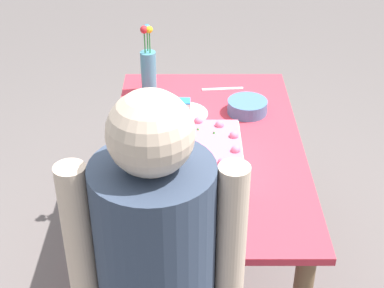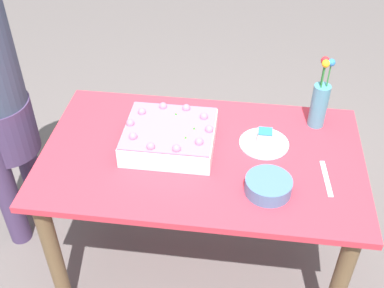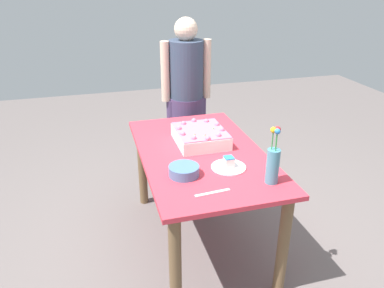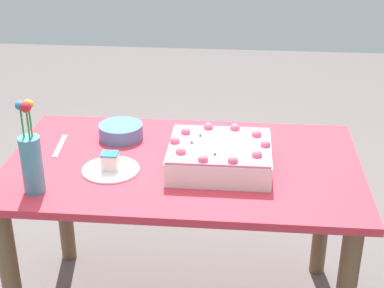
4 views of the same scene
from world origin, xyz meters
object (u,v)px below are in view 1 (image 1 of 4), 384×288
Objects in this scene: cake_knife at (223,89)px; flower_vase at (148,68)px; serving_plate_with_slice at (184,111)px; fruit_bowl at (247,107)px; sheet_cake at (199,154)px.

cake_knife is 0.60× the size of flower_vase.
serving_plate_with_slice is 0.29m from fruit_bowl.
flower_vase reaches higher than serving_plate_with_slice.
sheet_cake reaches higher than cake_knife.
sheet_cake is 0.68m from flower_vase.
sheet_cake is at bearing -159.71° from flower_vase.
cake_knife is (0.25, -0.19, -0.02)m from serving_plate_with_slice.
cake_knife is at bearing 23.70° from fruit_bowl.
sheet_cake is 0.41m from serving_plate_with_slice.
fruit_bowl is at bearing -114.65° from flower_vase.
cake_knife is 1.12× the size of fruit_bowl.
cake_knife is (0.65, -0.13, -0.05)m from sheet_cake.
fruit_bowl is at bearing 108.71° from cake_knife.
serving_plate_with_slice is 1.18× the size of fruit_bowl.
sheet_cake is at bearing 151.62° from fruit_bowl.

